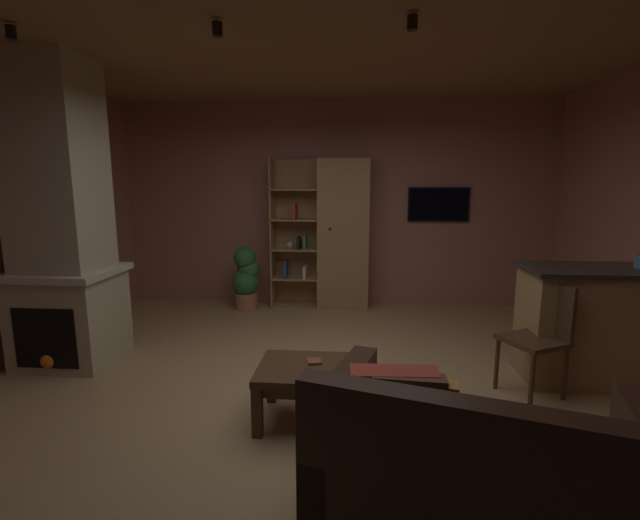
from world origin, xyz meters
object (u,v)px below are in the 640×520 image
table_book_0 (314,361)px  bookshelf_cabinet (337,235)px  coffee_table (305,377)px  kitchen_bar_counter (612,325)px  leather_couch (470,469)px  dining_chair (541,331)px  stone_fireplace (62,231)px  potted_floor_plant (246,277)px  wall_mounted_tv (438,204)px

table_book_0 → bookshelf_cabinet: bearing=89.7°
coffee_table → table_book_0: size_ratio=6.42×
kitchen_bar_counter → leather_couch: kitchen_bar_counter is taller
leather_couch → dining_chair: (0.91, 1.53, 0.23)m
bookshelf_cabinet → kitchen_bar_counter: (2.48, -2.15, -0.49)m
coffee_table → leather_couch: bearing=-44.8°
stone_fireplace → coffee_table: (2.38, -0.89, -0.94)m
stone_fireplace → potted_floor_plant: 2.41m
stone_fireplace → leather_couch: 3.92m
bookshelf_cabinet → leather_couch: bearing=-77.6°
wall_mounted_tv → dining_chair: bearing=-81.2°
leather_couch → wall_mounted_tv: bearing=83.2°
stone_fireplace → wall_mounted_tv: size_ratio=3.44×
leather_couch → potted_floor_plant: size_ratio=2.08×
table_book_0 → kitchen_bar_counter: bearing=18.0°
bookshelf_cabinet → dining_chair: bookshelf_cabinet is taller
table_book_0 → potted_floor_plant: size_ratio=0.12×
coffee_table → table_book_0: table_book_0 is taller
stone_fireplace → bookshelf_cabinet: stone_fireplace is taller
bookshelf_cabinet → wall_mounted_tv: size_ratio=2.47×
leather_couch → table_book_0: (-0.89, 1.01, 0.12)m
leather_couch → dining_chair: 1.79m
table_book_0 → dining_chair: size_ratio=0.12×
dining_chair → potted_floor_plant: (-2.99, 2.20, -0.08)m
kitchen_bar_counter → coffee_table: kitchen_bar_counter is taller
dining_chair → potted_floor_plant: dining_chair is taller
stone_fireplace → wall_mounted_tv: (3.83, 2.34, 0.14)m
stone_fireplace → bookshelf_cabinet: bearing=40.9°
stone_fireplace → bookshelf_cabinet: size_ratio=1.39×
coffee_table → potted_floor_plant: (-1.14, 2.79, 0.12)m
table_book_0 → stone_fireplace: bearing=161.3°
bookshelf_cabinet → coffee_table: size_ratio=2.96×
bookshelf_cabinet → coffee_table: 3.10m
table_book_0 → coffee_table: bearing=-130.3°
table_book_0 → wall_mounted_tv: bearing=66.3°
coffee_table → dining_chair: 1.96m
kitchen_bar_counter → table_book_0: (-2.50, -0.81, -0.08)m
stone_fireplace → wall_mounted_tv: stone_fireplace is taller
stone_fireplace → bookshelf_cabinet: (2.46, 2.13, -0.27)m
table_book_0 → leather_couch: bearing=-48.6°
bookshelf_cabinet → dining_chair: (1.78, -2.43, -0.47)m
leather_couch → wall_mounted_tv: (0.50, 4.17, 1.11)m
potted_floor_plant → wall_mounted_tv: 2.80m
leather_couch → dining_chair: size_ratio=1.96×
stone_fireplace → potted_floor_plant: bearing=56.6°
leather_couch → bookshelf_cabinet: bearing=102.4°
bookshelf_cabinet → stone_fireplace: bearing=-139.1°
stone_fireplace → coffee_table: size_ratio=4.13×
bookshelf_cabinet → wall_mounted_tv: (1.37, 0.21, 0.42)m
bookshelf_cabinet → kitchen_bar_counter: 3.32m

